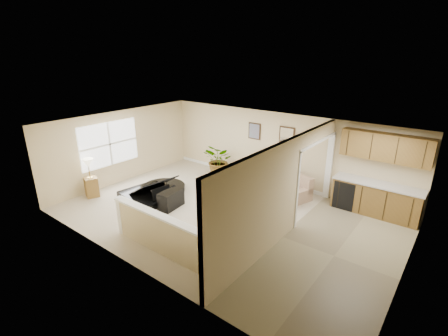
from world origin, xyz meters
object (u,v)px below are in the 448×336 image
Objects in this scene: small_plant at (293,194)px; lamp_stand at (91,181)px; palm_plant at (220,161)px; piano_bench at (171,199)px; piano at (152,177)px; accent_table at (251,169)px; loveseat at (283,184)px.

lamp_stand reaches higher than small_plant.
piano_bench is at bearing -80.98° from palm_plant.
piano is 4.17× the size of small_plant.
accent_table reaches higher than piano_bench.
palm_plant is at bearing 99.02° from piano_bench.
palm_plant reaches higher than accent_table.
piano is at bearing -122.65° from loveseat.
piano is 1.67× the size of palm_plant.
palm_plant is (-1.20, -0.26, 0.11)m from accent_table.
palm_plant is at bearing 61.48° from lamp_stand.
palm_plant is 1.02× the size of lamp_stand.
loveseat reaches higher than small_plant.
loveseat reaches higher than accent_table.
accent_table reaches higher than small_plant.
small_plant is at bearing 40.21° from piano.
piano_bench is at bearing 20.98° from lamp_stand.
piano is 1.07× the size of loveseat.
small_plant is 6.37m from lamp_stand.
palm_plant reaches higher than loveseat.
small_plant is at bearing -4.67° from palm_plant.
lamp_stand is at bearing -133.59° from piano.
accent_table is at bearing 164.92° from small_plant.
loveseat is 0.54m from small_plant.
palm_plant is (-0.46, 2.90, 0.33)m from piano_bench.
loveseat is (2.18, 2.85, 0.11)m from piano_bench.
palm_plant is (-2.64, 0.04, 0.23)m from loveseat.
piano_bench is 3.74m from small_plant.
loveseat is 1.60× the size of lamp_stand.
accent_table is 0.59× the size of palm_plant.
piano_bench is at bearing -135.16° from small_plant.
palm_plant is at bearing -162.42° from loveseat.
piano reaches higher than palm_plant.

